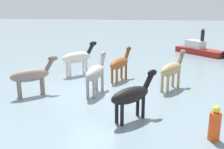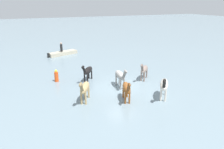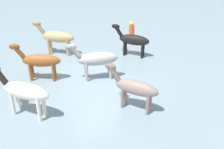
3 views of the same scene
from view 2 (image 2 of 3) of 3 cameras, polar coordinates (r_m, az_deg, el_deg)
ground_plane at (r=18.51m, az=2.64°, el=-3.39°), size 171.71×171.71×0.00m
horse_chestnut_trailing at (r=18.14m, az=2.26°, el=-0.31°), size 2.47×0.75×1.91m
horse_rear_stallion at (r=16.49m, az=13.65°, el=-2.68°), size 2.27×1.88×1.99m
horse_dark_mare at (r=19.80m, az=-6.49°, el=0.98°), size 1.97×1.68×1.75m
horse_gray_outer at (r=20.18m, az=8.52°, el=1.31°), size 1.91×1.86×1.80m
horse_dun_straggler at (r=15.70m, az=-7.30°, el=-3.60°), size 2.33×1.50×1.90m
horse_pinto_flank at (r=15.71m, az=3.90°, el=-3.64°), size 2.33×1.10×1.82m
boat_dinghy_port at (r=30.40m, az=-12.98°, el=5.38°), size 2.41×4.25×0.72m
person_watcher_seated at (r=29.98m, az=-13.31°, el=7.05°), size 0.32×0.32×1.19m
buoy_channel_marker at (r=20.28m, az=-14.55°, el=-0.44°), size 0.36×0.36×1.14m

